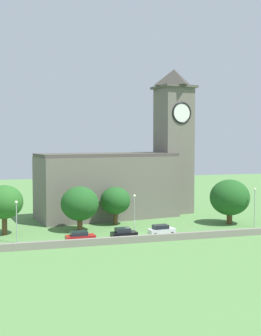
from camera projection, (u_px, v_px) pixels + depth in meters
The scene contains 13 objects.
ground_plane at pixel (112, 220), 87.85m from camera, with size 200.00×200.00×0.00m, color #517F42.
church at pixel (125, 173), 92.21m from camera, with size 34.27×15.18×30.90m.
quay_barrier at pixel (143, 239), 68.67m from camera, with size 43.48×0.70×1.09m, color gray.
car_red at pixel (80, 237), 68.56m from camera, with size 4.62×2.40×1.73m.
car_black at pixel (124, 234), 70.65m from camera, with size 4.17×2.36×1.86m.
car_white at pixel (161, 230), 73.43m from camera, with size 4.50×2.34×1.82m.
streetlamp_west_end at pixel (16, 215), 67.85m from camera, with size 0.44×0.44×6.51m.
streetlamp_west_mid at pixel (134, 208), 73.91m from camera, with size 0.44×0.44×6.74m.
streetlamp_central at pixel (255, 201), 80.39m from camera, with size 0.44×0.44×7.12m.
tree_riverside_east at pixel (115, 201), 83.00m from camera, with size 5.61×5.61×7.03m.
tree_by_tower at pixel (4, 202), 73.84m from camera, with size 6.23×6.23×8.29m.
tree_churchyard at pixel (80, 204), 76.96m from camera, with size 6.56×6.56×7.75m.
tree_riverside_west at pixel (230, 197), 83.61m from camera, with size 7.45×7.45×8.36m.
Camera 1 is at (-20.67, -69.64, 15.66)m, focal length 47.77 mm.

